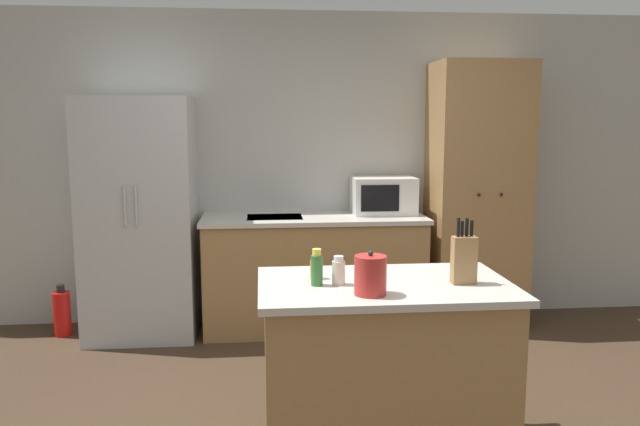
% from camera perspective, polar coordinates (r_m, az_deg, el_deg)
% --- Properties ---
extents(wall_back, '(7.20, 0.06, 2.60)m').
position_cam_1_polar(wall_back, '(5.33, -1.37, 4.12)').
color(wall_back, '#B2B2AD').
rests_on(wall_back, ground_plane).
extents(refrigerator, '(0.84, 0.68, 1.88)m').
position_cam_1_polar(refrigerator, '(5.09, -16.12, -0.49)').
color(refrigerator, '#B7BABC').
rests_on(refrigerator, ground_plane).
extents(back_counter, '(1.81, 0.65, 0.94)m').
position_cam_1_polar(back_counter, '(5.14, -0.55, -5.43)').
color(back_counter, '#9E7547').
rests_on(back_counter, ground_plane).
extents(pantry_cabinet, '(0.75, 0.60, 2.17)m').
position_cam_1_polar(pantry_cabinet, '(5.33, 14.14, 1.56)').
color(pantry_cabinet, '#9E7547').
rests_on(pantry_cabinet, ground_plane).
extents(kitchen_island, '(1.24, 0.76, 0.92)m').
position_cam_1_polar(kitchen_island, '(3.23, 5.80, -14.17)').
color(kitchen_island, '#9E7547').
rests_on(kitchen_island, ground_plane).
extents(microwave, '(0.51, 0.38, 0.30)m').
position_cam_1_polar(microwave, '(5.20, 5.79, 1.62)').
color(microwave, white).
rests_on(microwave, back_counter).
extents(knife_block, '(0.12, 0.07, 0.33)m').
position_cam_1_polar(knife_block, '(3.10, 13.02, -4.10)').
color(knife_block, '#9E7547').
rests_on(knife_block, kitchen_island).
extents(spice_bottle_tall_dark, '(0.06, 0.06, 0.14)m').
position_cam_1_polar(spice_bottle_tall_dark, '(3.01, 1.71, -5.36)').
color(spice_bottle_tall_dark, beige).
rests_on(spice_bottle_tall_dark, kitchen_island).
extents(spice_bottle_short_red, '(0.05, 0.05, 0.11)m').
position_cam_1_polar(spice_bottle_short_red, '(3.13, -0.44, -5.07)').
color(spice_bottle_short_red, orange).
rests_on(spice_bottle_short_red, kitchen_island).
extents(spice_bottle_amber_oil, '(0.06, 0.06, 0.18)m').
position_cam_1_polar(spice_bottle_amber_oil, '(3.00, -0.30, -5.09)').
color(spice_bottle_amber_oil, '#337033').
rests_on(spice_bottle_amber_oil, kitchen_island).
extents(kettle, '(0.15, 0.15, 0.20)m').
position_cam_1_polar(kettle, '(2.85, 4.63, -5.69)').
color(kettle, '#B72D28').
rests_on(kettle, kitchen_island).
extents(fire_extinguisher, '(0.13, 0.13, 0.42)m').
position_cam_1_polar(fire_extinguisher, '(5.43, -22.52, -8.44)').
color(fire_extinguisher, red).
rests_on(fire_extinguisher, ground_plane).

